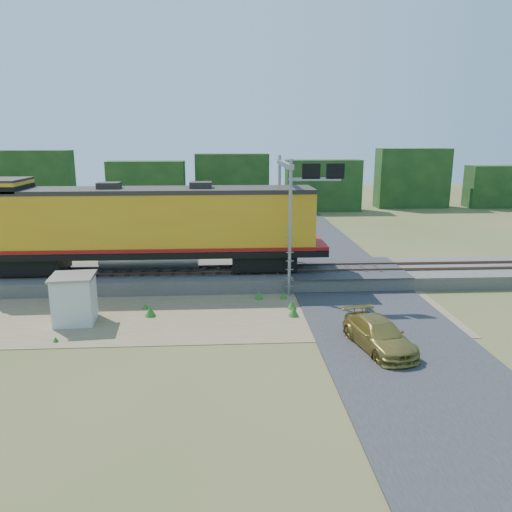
{
  "coord_description": "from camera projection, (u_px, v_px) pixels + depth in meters",
  "views": [
    {
      "loc": [
        -0.37,
        -23.73,
        8.8
      ],
      "look_at": [
        1.25,
        3.0,
        2.4
      ],
      "focal_mm": 35.0,
      "sensor_mm": 36.0,
      "label": 1
    }
  ],
  "objects": [
    {
      "name": "ballast",
      "position": [
        233.0,
        276.0,
        30.83
      ],
      "size": [
        70.0,
        5.0,
        0.8
      ],
      "primitive_type": "cube",
      "color": "slate",
      "rests_on": "ground"
    },
    {
      "name": "road",
      "position": [
        368.0,
        307.0,
        26.21
      ],
      "size": [
        7.0,
        66.0,
        0.86
      ],
      "color": "#38383A",
      "rests_on": "ground"
    },
    {
      "name": "signal_gantry",
      "position": [
        293.0,
        191.0,
        29.14
      ],
      "size": [
        3.04,
        6.2,
        7.67
      ],
      "color": "gray",
      "rests_on": "ground"
    },
    {
      "name": "ground",
      "position": [
        235.0,
        316.0,
        25.1
      ],
      "size": [
        140.0,
        140.0,
        0.0
      ],
      "primitive_type": "plane",
      "color": "#475123",
      "rests_on": "ground"
    },
    {
      "name": "dirt_shoulder",
      "position": [
        196.0,
        314.0,
        25.47
      ],
      "size": [
        26.0,
        8.0,
        0.03
      ],
      "primitive_type": "cube",
      "color": "#8C7754",
      "rests_on": "ground"
    },
    {
      "name": "weed_clumps",
      "position": [
        165.0,
        317.0,
        24.99
      ],
      "size": [
        15.0,
        6.2,
        0.56
      ],
      "primitive_type": null,
      "color": "#2C6E1F",
      "rests_on": "ground"
    },
    {
      "name": "locomotive",
      "position": [
        143.0,
        225.0,
        29.76
      ],
      "size": [
        21.35,
        3.26,
        5.51
      ],
      "color": "black",
      "rests_on": "rails"
    },
    {
      "name": "car",
      "position": [
        379.0,
        335.0,
        21.12
      ],
      "size": [
        2.65,
        4.68,
        1.28
      ],
      "primitive_type": "imported",
      "rotation": [
        0.0,
        0.0,
        0.2
      ],
      "color": "olive",
      "rests_on": "ground"
    },
    {
      "name": "shed",
      "position": [
        74.0,
        299.0,
        24.03
      ],
      "size": [
        2.18,
        2.18,
        2.39
      ],
      "rotation": [
        0.0,
        0.0,
        0.09
      ],
      "color": "silver",
      "rests_on": "ground"
    },
    {
      "name": "rails",
      "position": [
        233.0,
        269.0,
        30.72
      ],
      "size": [
        70.0,
        1.54,
        0.16
      ],
      "color": "brown",
      "rests_on": "ballast"
    },
    {
      "name": "tree_line_north",
      "position": [
        229.0,
        185.0,
        61.28
      ],
      "size": [
        130.0,
        3.0,
        6.5
      ],
      "color": "#143513",
      "rests_on": "ground"
    }
  ]
}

